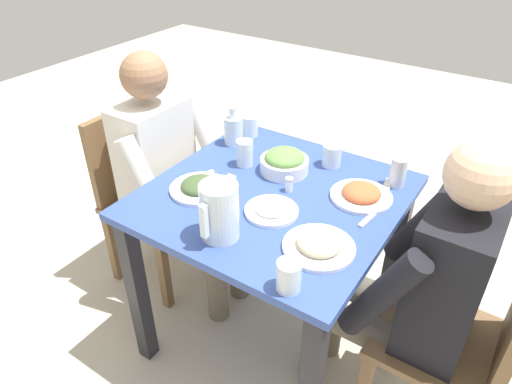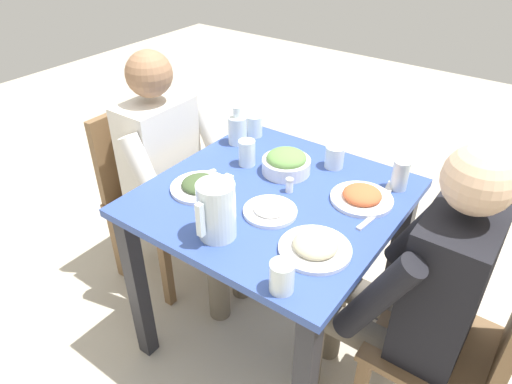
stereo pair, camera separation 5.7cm
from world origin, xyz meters
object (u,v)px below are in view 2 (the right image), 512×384
at_px(diner_near, 176,173).
at_px(plate_dolmas, 200,185).
at_px(plate_beans, 315,246).
at_px(salt_shaker, 289,185).
at_px(water_glass_far_left, 247,153).
at_px(plate_yoghurt, 270,210).
at_px(chair_far, 468,347).
at_px(oil_carafe, 237,131).
at_px(diner_far, 413,286).
at_px(chair_near, 148,186).
at_px(water_glass_far_right, 254,126).
at_px(water_pitcher, 216,210).
at_px(water_glass_near_right, 282,277).
at_px(salad_bowl, 286,162).
at_px(plate_rice_curry, 362,196).
at_px(dining_table, 273,223).
at_px(water_glass_by_pitcher, 400,175).
at_px(water_glass_near_left, 334,157).

bearing_deg(diner_near, plate_dolmas, 60.76).
bearing_deg(plate_beans, salt_shaker, -133.99).
bearing_deg(water_glass_far_left, plate_yoghurt, 50.12).
xyz_separation_m(chair_far, plate_beans, (0.17, -0.47, 0.29)).
relative_size(diner_near, oil_carafe, 7.01).
height_order(diner_far, water_glass_far_left, diner_far).
xyz_separation_m(diner_far, salt_shaker, (-0.06, -0.51, 0.16)).
bearing_deg(salt_shaker, water_glass_far_left, -105.53).
relative_size(diner_far, plate_beans, 5.15).
distance_m(chair_near, water_glass_far_right, 0.60).
height_order(water_pitcher, water_glass_near_right, water_pitcher).
relative_size(salad_bowl, plate_rice_curry, 0.85).
height_order(plate_yoghurt, oil_carafe, oil_carafe).
distance_m(chair_near, chair_far, 1.50).
bearing_deg(salt_shaker, dining_table, -39.48).
xyz_separation_m(water_glass_by_pitcher, salt_shaker, (0.25, -0.31, -0.03)).
bearing_deg(chair_far, diner_near, -92.64).
relative_size(plate_dolmas, water_glass_near_right, 2.35).
bearing_deg(plate_beans, water_glass_by_pitcher, 171.43).
bearing_deg(plate_dolmas, diner_near, -119.24).
distance_m(plate_beans, oil_carafe, 0.76).
relative_size(water_pitcher, water_glass_near_left, 2.17).
xyz_separation_m(chair_near, plate_yoghurt, (0.15, 0.81, 0.29)).
bearing_deg(chair_near, oil_carafe, 115.95).
distance_m(water_glass_near_left, water_glass_far_right, 0.42).
distance_m(plate_rice_curry, water_glass_far_left, 0.48).
relative_size(plate_rice_curry, water_glass_far_right, 2.35).
height_order(dining_table, water_glass_far_right, water_glass_far_right).
bearing_deg(salad_bowl, plate_beans, 43.57).
bearing_deg(salt_shaker, chair_far, 84.95).
height_order(water_pitcher, salt_shaker, water_pitcher).
xyz_separation_m(water_glass_near_left, water_glass_near_right, (0.68, 0.20, 0.00)).
distance_m(plate_yoghurt, oil_carafe, 0.53).
bearing_deg(water_pitcher, oil_carafe, -147.96).
bearing_deg(salad_bowl, plate_yoghurt, 21.68).
bearing_deg(plate_dolmas, water_glass_by_pitcher, 126.26).
bearing_deg(plate_beans, dining_table, -124.02).
xyz_separation_m(dining_table, water_glass_far_left, (-0.11, -0.20, 0.19)).
bearing_deg(water_glass_far_right, salt_shaker, 51.78).
relative_size(plate_rice_curry, plate_dolmas, 1.01).
bearing_deg(chair_near, plate_dolmas, 71.30).
xyz_separation_m(chair_near, water_glass_near_right, (0.42, 1.03, 0.32)).
bearing_deg(diner_far, water_glass_far_right, -111.92).
bearing_deg(plate_yoghurt, water_glass_by_pitcher, 143.85).
bearing_deg(salt_shaker, plate_yoghurt, 7.17).
bearing_deg(plate_beans, water_glass_far_right, -130.61).
distance_m(plate_rice_curry, salt_shaker, 0.26).
distance_m(plate_beans, plate_dolmas, 0.51).
bearing_deg(plate_rice_curry, plate_dolmas, -61.45).
bearing_deg(chair_far, dining_table, -91.40).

